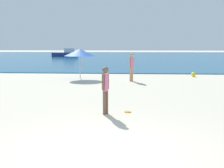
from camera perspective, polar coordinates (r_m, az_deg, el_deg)
ground at (r=5.87m, az=-2.28°, el=-14.08°), size 200.00×200.00×0.00m
water at (r=51.17m, az=3.15°, el=5.58°), size 160.00×60.00×0.06m
person_standing at (r=8.84m, az=-1.34°, el=-0.71°), size 0.20×0.32×1.52m
frisbee at (r=9.28m, az=3.21°, el=-5.66°), size 0.23×0.23×0.03m
person_distant at (r=16.97m, az=3.99°, el=3.83°), size 0.30×0.30×1.70m
boat_far at (r=50.86m, az=-9.35°, el=6.11°), size 4.65×1.93×1.54m
beach_ball at (r=20.18m, az=16.25°, el=1.89°), size 0.32×0.32×0.32m
beach_umbrella at (r=18.18m, az=-6.58°, el=6.40°), size 2.02×2.02×1.93m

